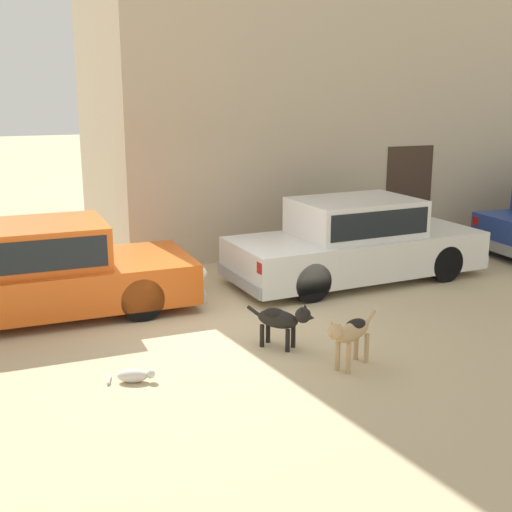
% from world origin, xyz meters
% --- Properties ---
extents(ground_plane, '(80.00, 80.00, 0.00)m').
position_xyz_m(ground_plane, '(0.00, 0.00, 0.00)').
color(ground_plane, tan).
extents(parked_sedan_nearest, '(4.71, 1.86, 1.39)m').
position_xyz_m(parked_sedan_nearest, '(-2.33, 1.35, 0.69)').
color(parked_sedan_nearest, '#D15619').
rests_on(parked_sedan_nearest, ground_plane).
extents(parked_sedan_second, '(4.70, 2.02, 1.43)m').
position_xyz_m(parked_sedan_second, '(2.99, 1.31, 0.71)').
color(parked_sedan_second, silver).
rests_on(parked_sedan_second, ground_plane).
extents(apartment_block, '(16.90, 6.60, 9.54)m').
position_xyz_m(apartment_block, '(7.86, 6.54, 4.77)').
color(apartment_block, tan).
rests_on(apartment_block, ground_plane).
extents(stray_dog_spotted, '(0.95, 0.58, 0.68)m').
position_xyz_m(stray_dog_spotted, '(1.04, -2.02, 0.46)').
color(stray_dog_spotted, tan).
rests_on(stray_dog_spotted, ground_plane).
extents(stray_dog_tan, '(0.70, 0.78, 0.63)m').
position_xyz_m(stray_dog_tan, '(0.52, -1.14, 0.40)').
color(stray_dog_tan, black).
rests_on(stray_dog_tan, ground_plane).
extents(stray_cat, '(0.55, 0.36, 0.16)m').
position_xyz_m(stray_cat, '(-1.47, -1.48, 0.08)').
color(stray_cat, beige).
rests_on(stray_cat, ground_plane).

